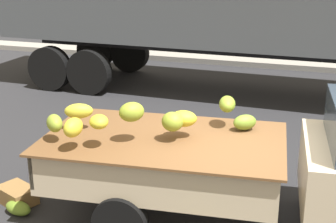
% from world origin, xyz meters
% --- Properties ---
extents(curb_strip, '(80.00, 0.80, 0.16)m').
position_xyz_m(curb_strip, '(0.00, 9.18, 0.08)').
color(curb_strip, gray).
rests_on(curb_strip, ground).
extents(fallen_banana_bunch_near_tailgate, '(0.43, 0.29, 0.18)m').
position_xyz_m(fallen_banana_bunch_near_tailgate, '(-2.89, -0.54, 0.09)').
color(fallen_banana_bunch_near_tailgate, olive).
rests_on(fallen_banana_bunch_near_tailgate, ground).
extents(produce_crate, '(0.62, 0.53, 0.23)m').
position_xyz_m(produce_crate, '(-3.08, -0.29, 0.12)').
color(produce_crate, olive).
rests_on(produce_crate, ground).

